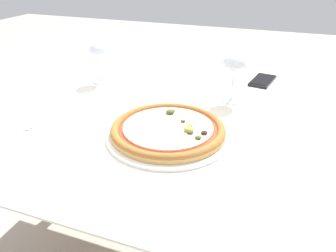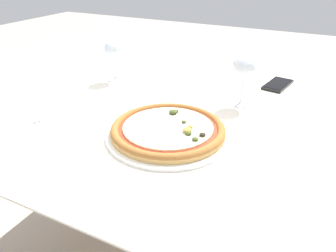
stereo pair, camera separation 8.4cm
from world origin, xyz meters
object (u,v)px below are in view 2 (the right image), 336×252
Objects in this scene: pizza_plate at (168,130)px; wine_glass_far_right at (114,52)px; wine_glass_far_left at (244,69)px; dining_table at (153,126)px; fork at (26,125)px; cell_phone at (278,84)px.

pizza_plate is 2.18× the size of wine_glass_far_right.
wine_glass_far_left is at bearing 69.12° from pizza_plate.
wine_glass_far_right reaches higher than pizza_plate.
dining_table is at bearing -29.31° from wine_glass_far_right.
pizza_plate is (0.14, -0.17, 0.10)m from dining_table.
fork is at bearing -161.79° from pizza_plate.
fork reaches higher than dining_table.
wine_glass_far_left reaches higher than dining_table.
dining_table is 0.24m from pizza_plate.
wine_glass_far_right is 0.97× the size of cell_phone.
wine_glass_far_left is at bearing -109.36° from cell_phone.
cell_phone is (0.19, 0.51, -0.01)m from pizza_plate.
wine_glass_far_left is (0.11, 0.29, 0.10)m from pizza_plate.
wine_glass_far_right is at bearing 150.69° from dining_table.
dining_table is at bearing 50.97° from fork.
wine_glass_far_right is at bearing 178.90° from wine_glass_far_left.
wine_glass_far_left is 1.02× the size of cell_phone.
wine_glass_far_left is 0.49m from wine_glass_far_right.
pizza_plate is 0.33m from wine_glass_far_left.
dining_table is 3.71× the size of pizza_plate.
wine_glass_far_left reaches higher than wine_glass_far_right.
wine_glass_far_right is at bearing 89.49° from fork.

